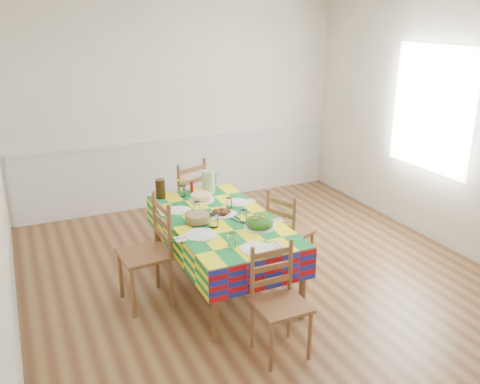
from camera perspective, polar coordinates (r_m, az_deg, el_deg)
name	(u,v)px	position (r m, az deg, el deg)	size (l,w,h in m)	color
room	(267,150)	(4.61, 3.03, 4.74)	(4.58, 5.08, 2.78)	brown
wainscot	(182,168)	(7.05, -6.49, 2.69)	(4.41, 0.06, 0.92)	silver
window_right	(432,109)	(6.13, 20.71, 8.72)	(1.40, 1.40, 0.00)	white
dining_table	(222,226)	(4.80, -2.09, -3.84)	(0.96, 1.79, 0.70)	brown
setting_near_head	(248,246)	(4.16, 0.96, -6.06)	(0.44, 0.29, 0.13)	white
setting_left_near	(205,229)	(4.47, -3.94, -4.21)	(0.50, 0.30, 0.13)	white
setting_left_far	(185,209)	(4.94, -6.15, -1.94)	(0.42, 0.25, 0.11)	white
setting_right_near	(257,220)	(4.67, 1.87, -3.16)	(0.45, 0.26, 0.11)	white
setting_right_far	(235,202)	(5.09, -0.55, -1.16)	(0.42, 0.24, 0.11)	white
meat_platter	(221,213)	(4.83, -2.11, -2.38)	(0.31, 0.22, 0.06)	white
salad_platter	(260,223)	(4.56, 2.21, -3.48)	(0.28, 0.28, 0.12)	white
pasta_bowl	(198,218)	(4.68, -4.77, -2.95)	(0.23, 0.23, 0.08)	white
cake	(202,198)	(5.21, -4.32, -0.63)	(0.26, 0.26, 0.07)	white
serving_utensils	(239,221)	(4.71, -0.12, -3.22)	(0.12, 0.26, 0.01)	black
flower_vase	(182,188)	(5.33, -6.49, 0.45)	(0.14, 0.12, 0.22)	white
hot_sauce	(192,188)	(5.38, -5.43, 0.43)	(0.03, 0.03, 0.14)	#B5140E
green_pitcher	(209,181)	(5.43, -3.55, 1.20)	(0.14, 0.14, 0.24)	#9CC389
tea_pitcher	(160,189)	(5.31, -8.94, 0.36)	(0.10, 0.10, 0.20)	black
name_card	(263,256)	(4.05, 2.58, -7.19)	(0.08, 0.02, 0.02)	white
chair_near	(279,302)	(3.98, 4.38, -12.26)	(0.39, 0.37, 0.88)	brown
chair_far	(185,201)	(5.83, -6.21, -1.01)	(0.55, 0.54, 0.98)	brown
chair_left	(149,253)	(4.66, -10.21, -6.75)	(0.44, 0.46, 0.99)	brown
chair_right	(288,232)	(5.16, 5.39, -4.52)	(0.48, 0.49, 0.87)	brown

